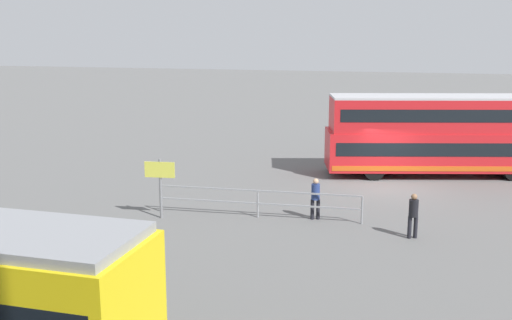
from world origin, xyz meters
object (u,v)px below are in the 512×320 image
Objects in this scene: double_decker_bus at (444,135)px; pedestrian_near_railing at (315,196)px; pedestrian_crossing at (413,213)px; info_sign at (160,177)px.

double_decker_bus reaches higher than pedestrian_near_railing.
info_sign is (9.28, 0.06, 0.70)m from pedestrian_crossing.
info_sign reaches higher than pedestrian_crossing.
double_decker_bus is 14.61m from info_sign.
pedestrian_near_railing is 5.89m from info_sign.
pedestrian_near_railing is (4.88, 8.73, -1.11)m from double_decker_bus.
pedestrian_near_railing is 3.81m from pedestrian_crossing.
pedestrian_crossing is (1.30, 10.02, -1.11)m from double_decker_bus.
pedestrian_crossing is 0.69× the size of info_sign.
info_sign is at bearing 0.37° from pedestrian_crossing.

